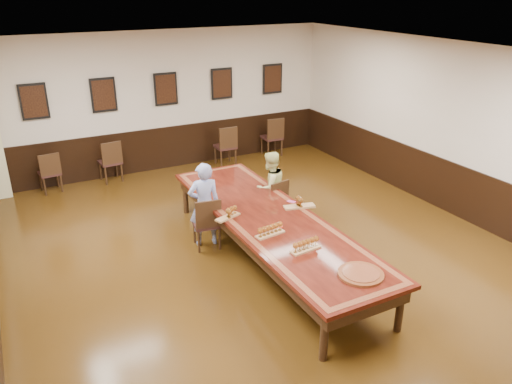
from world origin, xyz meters
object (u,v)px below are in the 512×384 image
chair_man (206,222)px  spare_chair_c (225,145)px  chair_woman (273,201)px  spare_chair_b (110,161)px  carved_platter (361,274)px  person_man (204,205)px  person_woman (270,187)px  spare_chair_d (272,136)px  conference_table (271,226)px  spare_chair_a (49,172)px

chair_man → spare_chair_c: (1.99, 3.62, 0.03)m
chair_woman → spare_chair_b: spare_chair_b is taller
chair_man → carved_platter: size_ratio=1.51×
person_man → carved_platter: 3.10m
person_woman → person_man: bearing=-0.9°
chair_woman → spare_chair_c: bearing=-111.3°
spare_chair_b → spare_chair_d: 4.11m
person_man → chair_man: bearing=90.0°
chair_man → chair_woman: 1.47m
chair_woman → person_woman: size_ratio=0.64×
chair_woman → carved_platter: size_ratio=1.42×
spare_chair_d → person_woman: person_woman is taller
spare_chair_c → spare_chair_b: bearing=-2.8°
spare_chair_c → person_woman: bearing=81.5°
spare_chair_b → chair_woman: bearing=115.6°
person_woman → carved_platter: (-0.50, -3.24, 0.09)m
chair_woman → person_woman: bearing=-90.0°
chair_woman → conference_table: (-0.71, -1.17, 0.18)m
chair_man → spare_chair_c: 4.13m
spare_chair_a → spare_chair_b: size_ratio=0.93×
spare_chair_b → spare_chair_d: bearing=173.0°
person_woman → carved_platter: 3.28m
spare_chair_d → person_man: size_ratio=0.68×
conference_table → person_woman: bearing=61.4°
spare_chair_a → spare_chair_d: bearing=173.3°
person_woman → conference_table: bearing=49.4°
chair_man → person_woman: (1.42, 0.37, 0.22)m
chair_woman → conference_table: bearing=46.9°
spare_chair_d → carved_platter: bearing=72.9°
spare_chair_a → spare_chair_c: bearing=171.3°
spare_chair_b → person_woman: person_woman is taller
chair_man → spare_chair_c: spare_chair_c is taller
person_man → person_woman: 1.43m
spare_chair_a → carved_platter: spare_chair_a is taller
chair_woman → spare_chair_a: spare_chair_a is taller
person_woman → conference_table: (-0.69, -1.26, -0.07)m
person_man → spare_chair_a: bearing=-51.8°
chair_man → spare_chair_a: 4.30m
chair_woman → chair_man: bearing=-0.9°
chair_woman → person_man: 1.47m
spare_chair_b → person_woman: size_ratio=0.70×
spare_chair_c → spare_chair_d: spare_chair_d is taller
chair_man → spare_chair_d: 5.05m
spare_chair_a → person_man: bearing=112.6°
carved_platter → spare_chair_b: bearing=103.9°
chair_man → person_man: 0.29m
chair_woman → spare_chair_c: spare_chair_c is taller
chair_man → conference_table: bearing=139.0°
carved_platter → chair_woman: bearing=80.6°
spare_chair_c → carved_platter: 6.58m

